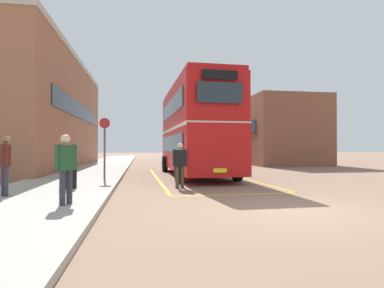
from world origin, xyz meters
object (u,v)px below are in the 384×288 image
(single_deck_bus, at_px, (199,146))
(pedestrian_waiting_far, at_px, (66,164))
(pedestrian_waiting_near, at_px, (5,161))
(pedestrian_boarding, at_px, (180,162))
(double_decker_bus, at_px, (195,129))
(litter_bin, at_px, (69,175))
(bus_stop_sign, at_px, (105,142))

(single_deck_bus, distance_m, pedestrian_waiting_far, 24.09)
(pedestrian_waiting_near, distance_m, pedestrian_waiting_far, 2.59)
(single_deck_bus, xyz_separation_m, pedestrian_boarding, (-4.34, -19.31, -0.68))
(single_deck_bus, bearing_deg, double_decker_bus, -101.45)
(double_decker_bus, xyz_separation_m, litter_bin, (-5.20, -5.43, -1.93))
(litter_bin, bearing_deg, pedestrian_waiting_near, -134.16)
(pedestrian_waiting_near, height_order, bus_stop_sign, bus_stop_sign)
(single_deck_bus, relative_size, pedestrian_boarding, 5.66)
(pedestrian_boarding, bearing_deg, single_deck_bus, 77.34)
(pedestrian_boarding, bearing_deg, pedestrian_waiting_far, -131.66)
(single_deck_bus, distance_m, pedestrian_waiting_near, 23.28)
(pedestrian_waiting_far, relative_size, litter_bin, 1.89)
(double_decker_bus, xyz_separation_m, pedestrian_waiting_far, (-4.60, -8.52, -1.41))
(bus_stop_sign, bearing_deg, pedestrian_waiting_near, -119.01)
(single_deck_bus, bearing_deg, bus_stop_sign, -112.93)
(pedestrian_waiting_near, bearing_deg, double_decker_bus, 46.14)
(pedestrian_waiting_near, bearing_deg, bus_stop_sign, 60.99)
(pedestrian_boarding, distance_m, litter_bin, 3.82)
(double_decker_bus, distance_m, bus_stop_sign, 5.26)
(double_decker_bus, bearing_deg, pedestrian_waiting_near, -133.86)
(pedestrian_boarding, bearing_deg, litter_bin, -172.76)
(litter_bin, height_order, bus_stop_sign, bus_stop_sign)
(pedestrian_waiting_near, xyz_separation_m, pedestrian_waiting_far, (2.00, -1.64, -0.02))
(single_deck_bus, xyz_separation_m, pedestrian_waiting_near, (-9.52, -21.23, -0.52))
(litter_bin, relative_size, bus_stop_sign, 0.34)
(double_decker_bus, relative_size, pedestrian_waiting_near, 5.74)
(double_decker_bus, height_order, pedestrian_waiting_far, double_decker_bus)
(pedestrian_waiting_far, height_order, litter_bin, pedestrian_waiting_far)
(double_decker_bus, xyz_separation_m, pedestrian_boarding, (-1.43, -4.95, -1.55))
(pedestrian_waiting_near, relative_size, bus_stop_sign, 0.65)
(single_deck_bus, height_order, bus_stop_sign, single_deck_bus)
(pedestrian_waiting_far, bearing_deg, single_deck_bus, 71.82)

